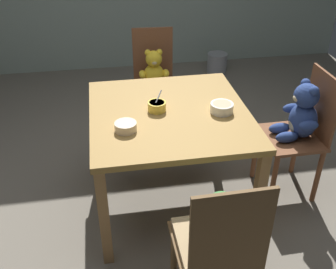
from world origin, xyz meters
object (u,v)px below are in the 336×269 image
porridge_bowl_cream_near_left (126,127)px  dining_table (169,124)px  porridge_bowl_white_near_right (222,107)px  metal_pail (217,63)px  teddy_chair_far_center (154,78)px  teddy_chair_near_right (301,121)px  teddy_chair_near_front (218,239)px  porridge_bowl_yellow_center (157,106)px

porridge_bowl_cream_near_left → dining_table: bearing=32.2°
porridge_bowl_white_near_right → metal_pail: 2.39m
teddy_chair_far_center → porridge_bowl_white_near_right: size_ratio=6.51×
metal_pail → porridge_bowl_cream_near_left: bearing=-118.0°
teddy_chair_near_right → teddy_chair_far_center: bearing=-47.8°
teddy_chair_near_front → porridge_bowl_white_near_right: teddy_chair_near_front is taller
teddy_chair_near_right → teddy_chair_near_front: bearing=46.9°
porridge_bowl_cream_near_left → porridge_bowl_yellow_center: size_ratio=1.10×
porridge_bowl_yellow_center → metal_pail: (1.03, 2.13, -0.64)m
teddy_chair_near_front → porridge_bowl_white_near_right: 0.92m
teddy_chair_far_center → metal_pail: bearing=146.6°
teddy_chair_near_front → porridge_bowl_cream_near_left: bearing=24.6°
teddy_chair_near_front → teddy_chair_near_right: teddy_chair_near_front is taller
teddy_chair_near_front → teddy_chair_near_right: 1.23m
dining_table → porridge_bowl_yellow_center: porridge_bowl_yellow_center is taller
teddy_chair_far_center → porridge_bowl_yellow_center: 0.93m
teddy_chair_near_right → metal_pail: size_ratio=3.85×
dining_table → teddy_chair_near_right: bearing=-0.9°
porridge_bowl_cream_near_left → teddy_chair_near_front: bearing=-64.5°
teddy_chair_near_right → porridge_bowl_yellow_center: teddy_chair_near_right is taller
porridge_bowl_cream_near_left → teddy_chair_near_right: bearing=8.0°
teddy_chair_near_front → porridge_bowl_yellow_center: teddy_chair_near_front is taller
porridge_bowl_cream_near_left → metal_pail: (1.24, 2.33, -0.63)m
porridge_bowl_cream_near_left → metal_pail: porridge_bowl_cream_near_left is taller
teddy_chair_near_right → metal_pail: (0.05, 2.16, -0.46)m
dining_table → metal_pail: 2.41m
teddy_chair_far_center → teddy_chair_near_right: teddy_chair_far_center is taller
teddy_chair_far_center → metal_pail: teddy_chair_far_center is taller
teddy_chair_near_front → porridge_bowl_yellow_center: bearing=7.5°
porridge_bowl_white_near_right → porridge_bowl_cream_near_left: 0.62m
dining_table → teddy_chair_near_right: (0.90, -0.01, -0.06)m
dining_table → teddy_chair_near_right: 0.90m
teddy_chair_near_front → porridge_bowl_yellow_center: size_ratio=8.22×
porridge_bowl_white_near_right → porridge_bowl_yellow_center: 0.40m
teddy_chair_far_center → metal_pail: (0.92, 1.22, -0.42)m
porridge_bowl_cream_near_left → metal_pail: size_ratio=0.54×
porridge_bowl_white_near_right → porridge_bowl_cream_near_left: porridge_bowl_white_near_right is taller
teddy_chair_near_front → metal_pail: size_ratio=4.04×
teddy_chair_near_front → porridge_bowl_yellow_center: (-0.14, 0.95, 0.20)m
teddy_chair_far_center → porridge_bowl_white_near_right: 1.05m
teddy_chair_far_center → porridge_bowl_yellow_center: (-0.11, -0.90, 0.21)m
teddy_chair_near_front → porridge_bowl_yellow_center: 0.98m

